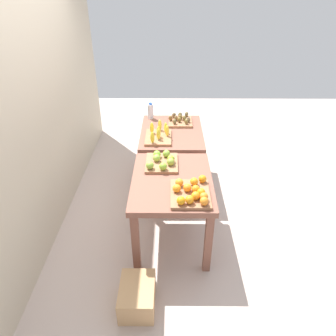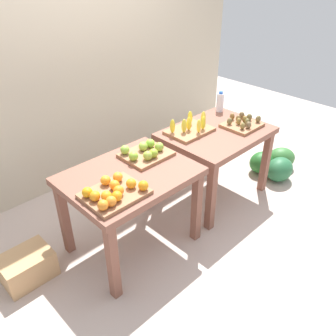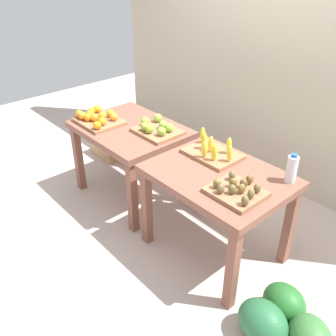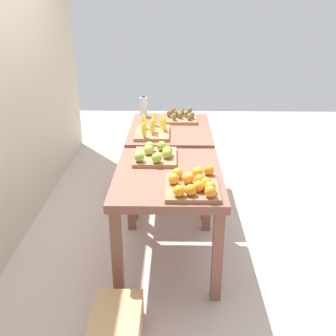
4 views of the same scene
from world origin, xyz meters
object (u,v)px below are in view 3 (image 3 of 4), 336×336
(orange_bin, at_px, (97,118))
(cardboard_produce_box, at_px, (110,146))
(banana_crate, at_px, (213,151))
(kiwi_bin, at_px, (237,190))
(water_bottle, at_px, (292,169))
(watermelon_pile, at_px, (284,321))
(apple_bin, at_px, (157,129))
(display_table_right, at_px, (218,186))
(display_table_left, at_px, (130,137))

(orange_bin, xyz_separation_m, cardboard_produce_box, (-0.58, 0.47, -0.69))
(banana_crate, height_order, kiwi_bin, banana_crate)
(water_bottle, distance_m, watermelon_pile, 1.02)
(banana_crate, relative_size, watermelon_pile, 0.67)
(apple_bin, height_order, kiwi_bin, apple_bin)
(display_table_right, relative_size, water_bottle, 4.57)
(display_table_right, relative_size, kiwi_bin, 2.89)
(display_table_right, height_order, apple_bin, apple_bin)
(kiwi_bin, xyz_separation_m, watermelon_pile, (0.59, -0.14, -0.67))
(display_table_right, bearing_deg, watermelon_pile, -16.77)
(display_table_left, xyz_separation_m, apple_bin, (0.27, 0.11, 0.15))
(banana_crate, distance_m, cardboard_produce_box, 1.90)
(display_table_left, height_order, kiwi_bin, kiwi_bin)
(orange_bin, height_order, watermelon_pile, orange_bin)
(banana_crate, xyz_separation_m, watermelon_pile, (1.07, -0.42, -0.68))
(orange_bin, bearing_deg, banana_crate, 15.86)
(display_table_right, relative_size, watermelon_pile, 1.57)
(watermelon_pile, bearing_deg, apple_bin, 167.95)
(water_bottle, bearing_deg, display_table_left, -169.13)
(banana_crate, height_order, watermelon_pile, banana_crate)
(orange_bin, relative_size, banana_crate, 1.00)
(kiwi_bin, distance_m, cardboard_produce_box, 2.38)
(display_table_left, relative_size, water_bottle, 4.57)
(display_table_right, bearing_deg, orange_bin, -172.89)
(orange_bin, height_order, cardboard_produce_box, orange_bin)
(watermelon_pile, bearing_deg, orange_bin, 177.92)
(display_table_left, distance_m, banana_crate, 0.93)
(display_table_right, bearing_deg, cardboard_produce_box, 171.40)
(kiwi_bin, xyz_separation_m, water_bottle, (0.15, 0.41, 0.07))
(banana_crate, height_order, water_bottle, water_bottle)
(orange_bin, distance_m, apple_bin, 0.62)
(water_bottle, bearing_deg, orange_bin, -165.51)
(kiwi_bin, relative_size, watermelon_pile, 0.55)
(display_table_right, xyz_separation_m, apple_bin, (-0.85, 0.11, 0.15))
(banana_crate, relative_size, cardboard_produce_box, 1.10)
(apple_bin, height_order, water_bottle, water_bottle)
(banana_crate, relative_size, water_bottle, 1.94)
(display_table_left, bearing_deg, cardboard_produce_box, 160.84)
(apple_bin, xyz_separation_m, banana_crate, (0.63, 0.06, 0.00))
(kiwi_bin, height_order, cardboard_produce_box, kiwi_bin)
(orange_bin, xyz_separation_m, kiwi_bin, (1.66, 0.06, -0.01))
(orange_bin, distance_m, cardboard_produce_box, 1.02)
(orange_bin, xyz_separation_m, banana_crate, (1.18, 0.34, 0.00))
(apple_bin, bearing_deg, orange_bin, -152.98)
(display_table_left, relative_size, apple_bin, 2.53)
(display_table_right, distance_m, apple_bin, 0.87)
(display_table_left, distance_m, watermelon_pile, 2.06)
(display_table_right, relative_size, orange_bin, 2.35)
(cardboard_produce_box, bearing_deg, display_table_left, -19.16)
(water_bottle, distance_m, cardboard_produce_box, 2.51)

